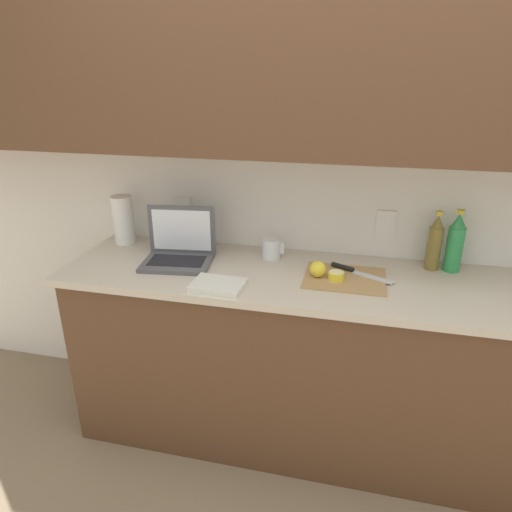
{
  "coord_description": "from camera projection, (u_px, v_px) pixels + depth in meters",
  "views": [
    {
      "loc": [
        0.12,
        -1.87,
        1.78
      ],
      "look_at": [
        -0.31,
        -0.01,
        0.99
      ],
      "focal_mm": 32.0,
      "sensor_mm": 36.0,
      "label": 1
    }
  ],
  "objects": [
    {
      "name": "ground_plane",
      "position": [
        314.0,
        436.0,
        2.38
      ],
      "size": [
        12.0,
        12.0,
        0.0
      ],
      "primitive_type": "plane",
      "color": "#847056",
      "rests_on": "ground"
    },
    {
      "name": "paper_towel_roll",
      "position": [
        123.0,
        220.0,
        2.4
      ],
      "size": [
        0.11,
        0.11,
        0.25
      ],
      "color": "white",
      "rests_on": "counter_unit"
    },
    {
      "name": "bottle_oil_tall",
      "position": [
        435.0,
        243.0,
        2.08
      ],
      "size": [
        0.06,
        0.06,
        0.28
      ],
      "color": "olive",
      "rests_on": "counter_unit"
    },
    {
      "name": "measuring_cup",
      "position": [
        271.0,
        248.0,
        2.23
      ],
      "size": [
        0.11,
        0.09,
        0.1
      ],
      "color": "silver",
      "rests_on": "counter_unit"
    },
    {
      "name": "dish_towel",
      "position": [
        218.0,
        285.0,
        1.94
      ],
      "size": [
        0.23,
        0.17,
        0.02
      ],
      "primitive_type": "cube",
      "rotation": [
        0.0,
        0.0,
        -0.05
      ],
      "color": "silver",
      "rests_on": "counter_unit"
    },
    {
      "name": "lemon_half_cut",
      "position": [
        336.0,
        276.0,
        1.99
      ],
      "size": [
        0.07,
        0.07,
        0.04
      ],
      "color": "yellow",
      "rests_on": "cutting_board"
    },
    {
      "name": "bottle_green_soda",
      "position": [
        455.0,
        243.0,
        2.06
      ],
      "size": [
        0.07,
        0.07,
        0.29
      ],
      "color": "#2D934C",
      "rests_on": "counter_unit"
    },
    {
      "name": "counter_unit",
      "position": [
        323.0,
        361.0,
        2.2
      ],
      "size": [
        2.42,
        0.61,
        0.91
      ],
      "color": "brown",
      "rests_on": "ground_plane"
    },
    {
      "name": "lemon_whole_beside",
      "position": [
        318.0,
        269.0,
        2.01
      ],
      "size": [
        0.07,
        0.07,
        0.07
      ],
      "color": "yellow",
      "rests_on": "cutting_board"
    },
    {
      "name": "wall_back",
      "position": [
        338.0,
        123.0,
        2.0
      ],
      "size": [
        5.2,
        0.38,
        2.6
      ],
      "color": "white",
      "rests_on": "ground_plane"
    },
    {
      "name": "knife",
      "position": [
        351.0,
        270.0,
        2.07
      ],
      "size": [
        0.28,
        0.15,
        0.02
      ],
      "rotation": [
        0.0,
        0.0,
        -0.44
      ],
      "color": "silver",
      "rests_on": "cutting_board"
    },
    {
      "name": "cutting_board",
      "position": [
        345.0,
        278.0,
        2.02
      ],
      "size": [
        0.35,
        0.29,
        0.01
      ],
      "primitive_type": "cube",
      "color": "tan",
      "rests_on": "counter_unit"
    },
    {
      "name": "laptop",
      "position": [
        179.0,
        249.0,
        2.19
      ],
      "size": [
        0.35,
        0.28,
        0.26
      ],
      "rotation": [
        0.0,
        0.0,
        0.12
      ],
      "color": "#515156",
      "rests_on": "counter_unit"
    }
  ]
}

